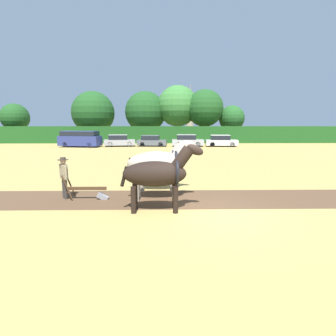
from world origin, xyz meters
name	(u,v)px	position (x,y,z in m)	size (l,w,h in m)	color
ground_plane	(211,213)	(0.00, 0.00, 0.00)	(240.00, 240.00, 0.00)	#A88E4C
plowed_furrow_strip	(22,199)	(-7.33, 1.72, 0.00)	(35.98, 2.71, 0.01)	brown
hedgerow	(174,135)	(0.00, 33.17, 1.31)	(68.97, 1.75, 2.62)	#1E511E
tree_far_left	(15,117)	(-26.73, 36.95, 4.06)	(4.62, 4.62, 6.38)	#4C3823
tree_left	(93,113)	(-14.03, 38.88, 4.91)	(7.48, 7.48, 8.65)	brown
tree_center_left	(145,112)	(-4.81, 38.93, 5.04)	(7.21, 7.21, 8.65)	brown
tree_center	(178,106)	(0.89, 38.33, 6.05)	(7.06, 7.06, 9.59)	brown
tree_center_right	(205,108)	(5.43, 36.92, 5.61)	(6.26, 6.26, 8.75)	brown
tree_right	(232,118)	(10.47, 38.42, 3.95)	(4.50, 4.50, 6.22)	brown
church_spire	(190,107)	(6.64, 74.24, 8.06)	(2.37, 2.37, 15.40)	gray
draft_horse_lead_left	(158,174)	(-1.82, 0.27, 1.32)	(2.90, 0.92, 2.41)	black
draft_horse_lead_right	(159,164)	(-1.83, 1.71, 1.43)	(2.91, 1.02, 2.45)	#B2A38E
draft_horse_trail_left	(159,162)	(-1.83, 3.16, 1.32)	(2.74, 1.00, 2.31)	#B2A38E
plow	(90,191)	(-4.58, 1.72, 0.33)	(1.78, 0.46, 1.13)	#4C331E
farmer_at_plow	(64,175)	(-5.64, 1.86, 0.99)	(0.45, 0.55, 1.69)	#38332D
farmer_beside_team	(164,164)	(-1.61, 5.25, 0.89)	(0.36, 0.59, 1.55)	#28334C
parked_van	(80,139)	(-12.52, 25.95, 1.07)	(5.58, 2.89, 2.09)	navy
parked_car_left	(119,141)	(-7.55, 26.77, 0.75)	(4.23, 2.25, 1.57)	#9E9EA8
parked_car_center_left	(152,141)	(-3.22, 26.93, 0.71)	(4.07, 2.10, 1.49)	#565B66
parked_car_center	(187,141)	(1.57, 26.57, 0.76)	(4.24, 1.95, 1.60)	#A8A8B2
parked_car_center_right	(221,141)	(6.08, 26.41, 0.74)	(4.29, 2.16, 1.54)	silver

